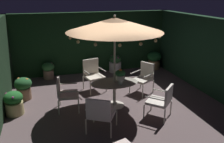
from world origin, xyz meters
TOP-DOWN VIEW (x-y plane):
  - ground_plane at (0.00, 0.00)m, footprint 6.86×6.80m
  - hedge_backdrop_rear at (0.00, 3.25)m, footprint 6.86×0.30m
  - hedge_backdrop_right at (3.28, 0.00)m, footprint 0.30×6.80m
  - patio_dining_table at (-0.06, -0.13)m, footprint 1.41×0.93m
  - patio_umbrella at (-0.06, -0.13)m, footprint 2.64×2.64m
  - centerpiece_planter at (0.05, -0.32)m, footprint 0.29×0.29m
  - patio_chair_north at (1.20, 0.58)m, footprint 0.82×0.80m
  - patio_chair_northeast at (-0.39, 1.28)m, footprint 0.75×0.74m
  - patio_chair_east at (-1.48, 0.05)m, footprint 0.65×0.70m
  - patio_chair_southeast at (-0.80, -1.37)m, footprint 0.86×0.85m
  - patio_chair_south at (0.93, -1.17)m, footprint 0.84×0.84m
  - potted_plant_front_corner at (-0.07, 2.94)m, footprint 0.57×0.57m
  - potted_plant_back_center at (-2.87, 0.18)m, footprint 0.50×0.50m
  - potted_plant_left_near at (0.92, 2.90)m, footprint 0.51×0.51m
  - potted_plant_right_near at (2.68, 2.79)m, footprint 0.62×0.62m
  - potted_plant_right_far at (-1.84, 2.84)m, footprint 0.48×0.48m
  - potted_plant_back_left at (-2.66, 1.14)m, footprint 0.54×0.54m

SIDE VIEW (x-z plane):
  - ground_plane at x=0.00m, z-range -0.02..0.00m
  - potted_plant_back_center at x=-2.87m, z-range 0.01..0.69m
  - potted_plant_right_far at x=-1.84m, z-range 0.03..0.68m
  - potted_plant_left_near at x=0.92m, z-range 0.00..0.73m
  - potted_plant_front_corner at x=-0.07m, z-range 0.02..0.72m
  - potted_plant_back_left at x=-2.66m, z-range 0.04..0.75m
  - potted_plant_right_near at x=2.68m, z-range 0.04..0.80m
  - patio_chair_southeast at x=-0.80m, z-range 0.06..1.01m
  - patio_chair_south at x=0.93m, z-range 0.07..1.01m
  - patio_chair_east at x=-1.48m, z-range 0.08..1.01m
  - patio_dining_table at x=-0.06m, z-range 0.19..0.94m
  - patio_chair_north at x=1.20m, z-range 0.07..1.07m
  - patio_chair_northeast at x=-0.39m, z-range 0.08..1.14m
  - centerpiece_planter at x=0.05m, z-range 0.80..1.25m
  - hedge_backdrop_rear at x=0.00m, z-range 0.00..2.48m
  - hedge_backdrop_right at x=3.28m, z-range 0.00..2.48m
  - patio_umbrella at x=-0.06m, z-range 1.07..3.74m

